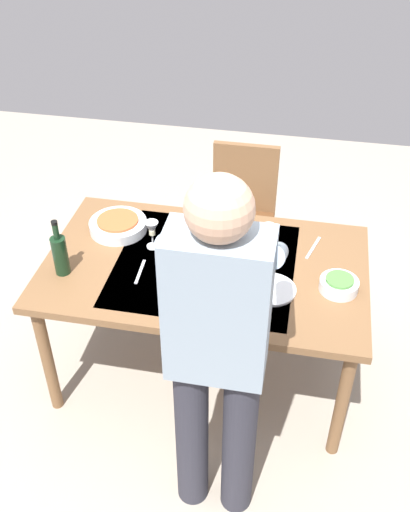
% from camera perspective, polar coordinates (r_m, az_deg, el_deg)
% --- Properties ---
extents(ground_plane, '(6.00, 6.00, 0.00)m').
position_cam_1_polar(ground_plane, '(3.42, -0.00, -10.63)').
color(ground_plane, '#9E9384').
extents(dining_table, '(1.58, 0.95, 0.75)m').
position_cam_1_polar(dining_table, '(2.95, -0.00, -1.87)').
color(dining_table, brown).
rests_on(dining_table, ground_plane).
extents(chair_near, '(0.40, 0.40, 0.91)m').
position_cam_1_polar(chair_near, '(3.71, 3.58, 4.58)').
color(chair_near, '#523019').
rests_on(chair_near, ground_plane).
extents(person_server, '(0.42, 0.61, 1.69)m').
position_cam_1_polar(person_server, '(2.19, 1.23, -8.75)').
color(person_server, '#2D2D38').
rests_on(person_server, ground_plane).
extents(wine_bottle, '(0.07, 0.07, 0.30)m').
position_cam_1_polar(wine_bottle, '(2.87, -13.76, 0.20)').
color(wine_bottle, black).
rests_on(wine_bottle, dining_table).
extents(wine_glass_left, '(0.07, 0.07, 0.15)m').
position_cam_1_polar(wine_glass_left, '(2.96, -5.13, 2.51)').
color(wine_glass_left, white).
rests_on(wine_glass_left, dining_table).
extents(water_cup_near_left, '(0.07, 0.07, 0.10)m').
position_cam_1_polar(water_cup_near_left, '(3.03, 6.10, 2.13)').
color(water_cup_near_left, silver).
rests_on(water_cup_near_left, dining_table).
extents(water_cup_near_right, '(0.06, 0.06, 0.10)m').
position_cam_1_polar(water_cup_near_right, '(2.85, 0.27, -0.38)').
color(water_cup_near_right, silver).
rests_on(water_cup_near_right, dining_table).
extents(serving_bowl_pasta, '(0.30, 0.30, 0.07)m').
position_cam_1_polar(serving_bowl_pasta, '(3.15, -8.35, 2.98)').
color(serving_bowl_pasta, silver).
rests_on(serving_bowl_pasta, dining_table).
extents(side_bowl_salad, '(0.18, 0.18, 0.07)m').
position_cam_1_polar(side_bowl_salad, '(2.80, 12.76, -2.67)').
color(side_bowl_salad, silver).
rests_on(side_bowl_salad, dining_table).
extents(dinner_plate_near, '(0.23, 0.23, 0.01)m').
position_cam_1_polar(dinner_plate_near, '(2.76, 6.40, -3.20)').
color(dinner_plate_near, silver).
rests_on(dinner_plate_near, dining_table).
extents(dinner_plate_far, '(0.23, 0.23, 0.01)m').
position_cam_1_polar(dinner_plate_far, '(3.14, 0.61, 2.74)').
color(dinner_plate_far, silver).
rests_on(dinner_plate_far, dining_table).
extents(table_knife, '(0.07, 0.20, 0.00)m').
position_cam_1_polar(table_knife, '(3.05, 10.36, 0.80)').
color(table_knife, silver).
rests_on(table_knife, dining_table).
extents(table_fork, '(0.02, 0.18, 0.00)m').
position_cam_1_polar(table_fork, '(2.87, -6.25, -1.50)').
color(table_fork, silver).
rests_on(table_fork, dining_table).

